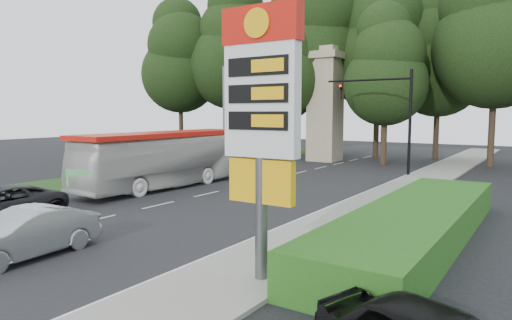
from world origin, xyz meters
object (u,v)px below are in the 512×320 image
Objects in this scene: monument at (325,104)px; transit_bus at (166,160)px; gas_station_pylon at (261,106)px; streetlight_signs at (226,111)px; traffic_signal_mast at (391,107)px; sedan_silver at (24,234)px.

monument is 18.84m from transit_bus.
monument reaches higher than transit_bus.
gas_station_pylon is 25.74m from streetlight_signs.
traffic_signal_mast reaches higher than gas_station_pylon.
streetlight_signs is 0.70× the size of transit_bus.
traffic_signal_mast is 1.62× the size of sedan_silver.
sedan_silver is (5.82, -11.77, -0.87)m from transit_bus.
gas_station_pylon is 22.29m from traffic_signal_mast.
gas_station_pylon is 16.15m from transit_bus.
transit_bus is at bearing -126.42° from traffic_signal_mast.
transit_bus reaches higher than sedan_silver.
sedan_silver is at bearing -97.91° from traffic_signal_mast.
monument is 2.26× the size of sedan_silver.
streetlight_signs is at bearing -121.97° from monument.
traffic_signal_mast is at bearing -38.00° from monument.
streetlight_signs is 11.38m from transit_bus.
sedan_silver is (9.30, -22.22, -3.71)m from streetlight_signs.
streetlight_signs is (-12.67, -1.99, -0.23)m from traffic_signal_mast.
traffic_signal_mast is 15.77m from transit_bus.
traffic_signal_mast reaches higher than transit_bus.
monument is 30.83m from sedan_silver.
transit_bus is at bearing 112.48° from sedan_silver.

